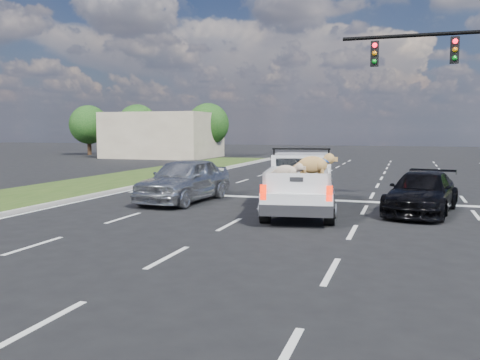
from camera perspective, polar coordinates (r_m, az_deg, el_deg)
name	(u,v)px	position (r m, az deg, el deg)	size (l,w,h in m)	color
ground	(245,264)	(10.51, 0.58, -9.42)	(160.00, 160.00, 0.00)	black
road_markings	(306,214)	(16.75, 7.42, -3.77)	(17.75, 60.00, 0.01)	silver
grass_median_left	(9,199)	(21.57, -24.50, -2.00)	(5.00, 60.00, 0.10)	#233E13
curb_left	(62,202)	(19.99, -19.33, -2.32)	(0.15, 60.00, 0.14)	#A59F97
building_left	(163,135)	(51.18, -8.61, 4.99)	(10.00, 8.00, 4.40)	beige
tree_far_a	(89,125)	(58.03, -16.62, 5.97)	(4.20, 4.20, 5.40)	#332114
tree_far_b	(138,125)	(54.83, -11.43, 6.12)	(4.20, 4.20, 5.40)	#332114
tree_far_c	(208,124)	(51.35, -3.60, 6.26)	(4.20, 4.20, 5.40)	#332114
pickup_truck	(301,182)	(17.00, 6.88, -0.26)	(2.89, 5.93, 2.13)	black
silver_sedan	(184,180)	(19.45, -6.28, 0.04)	(1.99, 4.95, 1.69)	#B1B3B9
black_coupe	(422,193)	(17.70, 19.76, -1.35)	(1.90, 4.66, 1.35)	black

